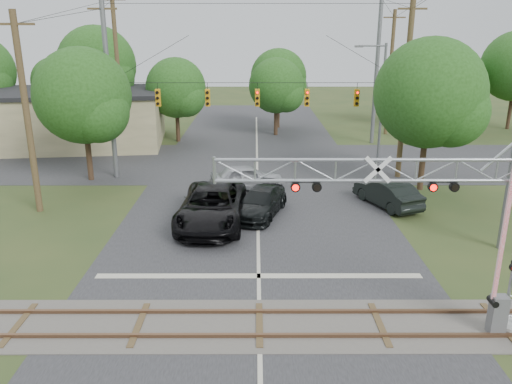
{
  "coord_description": "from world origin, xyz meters",
  "views": [
    {
      "loc": [
        -0.14,
        -12.43,
        9.26
      ],
      "look_at": [
        -0.11,
        7.5,
        2.91
      ],
      "focal_mm": 35.0,
      "sensor_mm": 36.0,
      "label": 1
    }
  ],
  "objects_px": {
    "crossing_gantry": "(434,215)",
    "pickup_black": "(212,206)",
    "commercial_building": "(44,118)",
    "traffic_signal_span": "(272,92)",
    "car_dark": "(260,202)",
    "streetlight": "(380,98)",
    "sedan_silver": "(247,177)"
  },
  "relations": [
    {
      "from": "sedan_silver",
      "to": "commercial_building",
      "type": "distance_m",
      "value": 21.78
    },
    {
      "from": "crossing_gantry",
      "to": "streetlight",
      "type": "height_order",
      "value": "streetlight"
    },
    {
      "from": "streetlight",
      "to": "traffic_signal_span",
      "type": "bearing_deg",
      "value": -153.05
    },
    {
      "from": "pickup_black",
      "to": "traffic_signal_span",
      "type": "bearing_deg",
      "value": 71.93
    },
    {
      "from": "crossing_gantry",
      "to": "streetlight",
      "type": "bearing_deg",
      "value": 80.71
    },
    {
      "from": "commercial_building",
      "to": "streetlight",
      "type": "distance_m",
      "value": 27.88
    },
    {
      "from": "traffic_signal_span",
      "to": "pickup_black",
      "type": "height_order",
      "value": "traffic_signal_span"
    },
    {
      "from": "commercial_building",
      "to": "pickup_black",
      "type": "bearing_deg",
      "value": -56.36
    },
    {
      "from": "crossing_gantry",
      "to": "pickup_black",
      "type": "distance_m",
      "value": 12.64
    },
    {
      "from": "pickup_black",
      "to": "commercial_building",
      "type": "relative_size",
      "value": 0.33
    },
    {
      "from": "crossing_gantry",
      "to": "car_dark",
      "type": "xyz_separation_m",
      "value": [
        -5.1,
        10.96,
        -3.33
      ]
    },
    {
      "from": "traffic_signal_span",
      "to": "sedan_silver",
      "type": "bearing_deg",
      "value": -120.42
    },
    {
      "from": "streetlight",
      "to": "sedan_silver",
      "type": "bearing_deg",
      "value": -144.67
    },
    {
      "from": "crossing_gantry",
      "to": "sedan_silver",
      "type": "bearing_deg",
      "value": 110.74
    },
    {
      "from": "car_dark",
      "to": "streetlight",
      "type": "height_order",
      "value": "streetlight"
    },
    {
      "from": "crossing_gantry",
      "to": "commercial_building",
      "type": "distance_m",
      "value": 36.91
    },
    {
      "from": "traffic_signal_span",
      "to": "pickup_black",
      "type": "relative_size",
      "value": 2.82
    },
    {
      "from": "sedan_silver",
      "to": "streetlight",
      "type": "bearing_deg",
      "value": -66.49
    },
    {
      "from": "pickup_black",
      "to": "sedan_silver",
      "type": "xyz_separation_m",
      "value": [
        1.65,
        5.98,
        -0.18
      ]
    },
    {
      "from": "traffic_signal_span",
      "to": "commercial_building",
      "type": "relative_size",
      "value": 0.92
    },
    {
      "from": "car_dark",
      "to": "streetlight",
      "type": "xyz_separation_m",
      "value": [
        8.77,
        11.45,
        4.11
      ]
    },
    {
      "from": "traffic_signal_span",
      "to": "streetlight",
      "type": "xyz_separation_m",
      "value": [
        7.97,
        4.05,
        -0.86
      ]
    },
    {
      "from": "traffic_signal_span",
      "to": "streetlight",
      "type": "distance_m",
      "value": 8.99
    },
    {
      "from": "traffic_signal_span",
      "to": "car_dark",
      "type": "height_order",
      "value": "traffic_signal_span"
    },
    {
      "from": "car_dark",
      "to": "traffic_signal_span",
      "type": "bearing_deg",
      "value": 101.82
    },
    {
      "from": "car_dark",
      "to": "commercial_building",
      "type": "height_order",
      "value": "commercial_building"
    },
    {
      "from": "crossing_gantry",
      "to": "pickup_black",
      "type": "relative_size",
      "value": 1.45
    },
    {
      "from": "traffic_signal_span",
      "to": "commercial_building",
      "type": "height_order",
      "value": "traffic_signal_span"
    },
    {
      "from": "car_dark",
      "to": "sedan_silver",
      "type": "bearing_deg",
      "value": 117.84
    },
    {
      "from": "pickup_black",
      "to": "sedan_silver",
      "type": "distance_m",
      "value": 6.21
    },
    {
      "from": "car_dark",
      "to": "streetlight",
      "type": "distance_m",
      "value": 15.0
    },
    {
      "from": "crossing_gantry",
      "to": "car_dark",
      "type": "bearing_deg",
      "value": 114.96
    }
  ]
}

